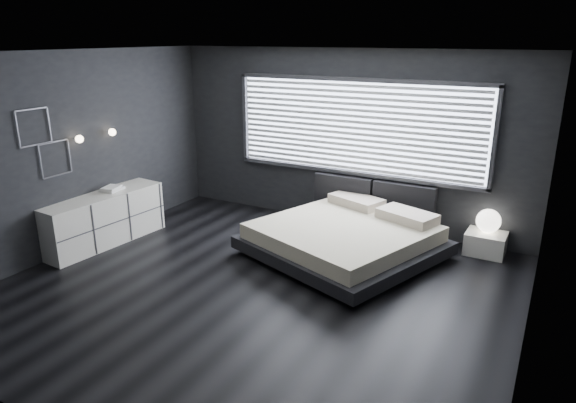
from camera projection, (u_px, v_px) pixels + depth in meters
The scene contains 12 objects.
room at pixel (253, 180), 5.87m from camera, with size 6.04×6.00×2.80m.
window at pixel (356, 128), 7.97m from camera, with size 4.14×0.09×1.52m.
headboard at pixel (373, 196), 8.08m from camera, with size 1.96×0.16×0.52m.
sconce_near at pixel (79, 139), 7.15m from camera, with size 0.18×0.11×0.11m.
sconce_far at pixel (112, 132), 7.65m from camera, with size 0.18×0.11×0.11m.
wall_art_upper at pixel (34, 127), 6.61m from camera, with size 0.01×0.48×0.48m.
wall_art_lower at pixel (56, 159), 6.97m from camera, with size 0.01×0.48×0.48m.
bed at pixel (345, 237), 7.21m from camera, with size 2.91×2.84×0.60m.
nightstand at pixel (485, 243), 7.30m from camera, with size 0.54×0.45×0.32m, color white.
orb_lamp at pixel (488, 221), 7.23m from camera, with size 0.34×0.34×0.34m, color white.
dresser at pixel (104, 219), 7.62m from camera, with size 0.70×1.93×0.76m.
book_stack at pixel (112, 189), 7.69m from camera, with size 0.29×0.35×0.07m.
Camera 1 is at (3.05, -4.78, 2.99)m, focal length 32.00 mm.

